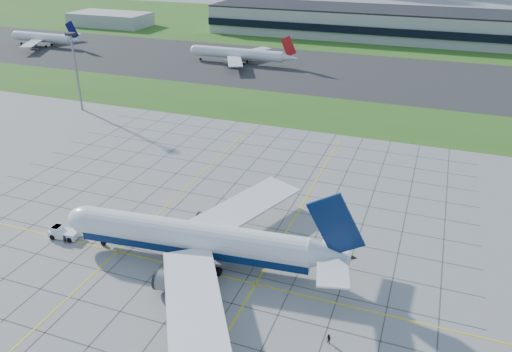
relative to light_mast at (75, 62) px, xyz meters
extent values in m
plane|color=gray|center=(70.00, -65.00, -16.18)|extent=(1400.00, 1400.00, 0.00)
cube|color=#2C5F1B|center=(70.00, 25.00, -16.16)|extent=(700.00, 35.00, 0.04)
cube|color=#383838|center=(70.00, 80.00, -16.15)|extent=(700.00, 75.00, 0.04)
cube|color=#2C5F1B|center=(70.00, 190.00, -16.16)|extent=(700.00, 145.00, 0.04)
cube|color=#474744|center=(22.00, -55.00, -16.17)|extent=(0.18, 130.00, 0.02)
cube|color=#474744|center=(30.00, -55.00, -16.17)|extent=(0.18, 130.00, 0.02)
cube|color=#474744|center=(38.00, -55.00, -16.17)|extent=(0.18, 130.00, 0.02)
cube|color=#474744|center=(46.00, -55.00, -16.17)|extent=(0.18, 130.00, 0.02)
cube|color=#474744|center=(54.00, -55.00, -16.17)|extent=(0.18, 130.00, 0.02)
cube|color=#474744|center=(62.00, -55.00, -16.17)|extent=(0.18, 130.00, 0.02)
cube|color=#474744|center=(70.00, -55.00, -16.17)|extent=(0.18, 130.00, 0.02)
cube|color=#474744|center=(78.00, -55.00, -16.17)|extent=(0.18, 130.00, 0.02)
cube|color=#474744|center=(86.00, -55.00, -16.17)|extent=(0.18, 130.00, 0.02)
cube|color=#474744|center=(94.00, -55.00, -16.17)|extent=(0.18, 130.00, 0.02)
cube|color=#474744|center=(102.00, -55.00, -16.17)|extent=(0.18, 130.00, 0.02)
cube|color=#474744|center=(110.00, -55.00, -16.17)|extent=(0.18, 130.00, 0.02)
cube|color=#474744|center=(118.00, -55.00, -16.17)|extent=(0.18, 130.00, 0.02)
cube|color=#474744|center=(70.00, -89.00, -16.17)|extent=(110.00, 0.18, 0.02)
cube|color=#474744|center=(70.00, -81.00, -16.17)|extent=(110.00, 0.18, 0.02)
cube|color=#474744|center=(70.00, -73.00, -16.17)|extent=(110.00, 0.18, 0.02)
cube|color=#474744|center=(70.00, -65.00, -16.17)|extent=(110.00, 0.18, 0.02)
cube|color=#474744|center=(70.00, -57.00, -16.17)|extent=(110.00, 0.18, 0.02)
cube|color=#474744|center=(70.00, -49.00, -16.17)|extent=(110.00, 0.18, 0.02)
cube|color=#474744|center=(70.00, -41.00, -16.17)|extent=(110.00, 0.18, 0.02)
cube|color=#474744|center=(70.00, -33.00, -16.17)|extent=(110.00, 0.18, 0.02)
cube|color=#474744|center=(70.00, -25.00, -16.17)|extent=(110.00, 0.18, 0.02)
cube|color=#474744|center=(70.00, -17.00, -16.17)|extent=(110.00, 0.18, 0.02)
cube|color=#474744|center=(70.00, -9.00, -16.17)|extent=(110.00, 0.18, 0.02)
cube|color=#474744|center=(70.00, -1.00, -16.17)|extent=(110.00, 0.18, 0.02)
cube|color=yellow|center=(70.00, -67.00, -16.16)|extent=(120.00, 0.25, 0.03)
cube|color=yellow|center=(60.00, -45.00, -16.16)|extent=(0.25, 100.00, 0.03)
cube|color=yellow|center=(88.00, -45.00, -16.16)|extent=(0.25, 100.00, 0.03)
cube|color=#B7B7B2|center=(110.00, 165.00, -8.68)|extent=(260.00, 42.00, 15.00)
cube|color=black|center=(110.00, 143.50, -9.18)|extent=(260.00, 1.00, 4.00)
cube|color=black|center=(110.00, 165.00, -0.78)|extent=(260.00, 42.00, 0.80)
cube|color=#B7B7B2|center=(-90.00, 145.00, -12.18)|extent=(50.00, 25.00, 8.00)
cylinder|color=gray|center=(0.00, 0.00, -3.68)|extent=(0.70, 0.70, 25.00)
cube|color=black|center=(0.00, 0.00, 9.02)|extent=(2.50, 2.50, 0.80)
cylinder|color=white|center=(75.16, -64.32, -10.99)|extent=(42.99, 9.62, 5.56)
cube|color=#071F4B|center=(75.16, -64.32, -12.75)|extent=(42.96, 9.25, 1.48)
ellipsoid|color=white|center=(53.93, -66.36, -10.99)|extent=(9.39, 6.39, 5.56)
cube|color=black|center=(51.90, -66.55, -10.52)|extent=(2.31, 3.15, 0.56)
cone|color=white|center=(99.63, -61.96, -10.71)|extent=(7.89, 5.97, 5.29)
cube|color=#071F4B|center=(100.09, -61.92, -4.50)|extent=(10.11, 1.43, 11.84)
cube|color=white|center=(79.28, -49.02, -11.92)|extent=(16.92, 27.25, 0.90)
cube|color=white|center=(82.12, -78.55, -11.92)|extent=(20.69, 26.51, 0.90)
cylinder|color=slate|center=(74.23, -54.62, -13.77)|extent=(6.34, 4.08, 3.52)
cylinder|color=slate|center=(76.10, -74.01, -13.77)|extent=(6.34, 4.08, 3.52)
cylinder|color=gray|center=(56.24, -66.14, -14.98)|extent=(0.36, 0.36, 2.41)
cylinder|color=black|center=(56.24, -66.14, -15.67)|extent=(1.06, 0.56, 1.02)
cylinder|color=black|center=(79.50, -60.92, -15.58)|extent=(1.31, 1.22, 1.21)
cylinder|color=black|center=(80.06, -66.83, -15.58)|extent=(1.31, 1.22, 1.21)
cube|color=white|center=(47.36, -66.49, -15.32)|extent=(5.96, 3.21, 1.34)
cube|color=white|center=(45.84, -66.64, -14.37)|extent=(1.91, 2.26, 1.05)
cube|color=black|center=(45.84, -66.64, -14.17)|extent=(1.71, 2.05, 0.67)
cube|color=gray|center=(51.45, -66.10, -15.61)|extent=(2.87, 0.45, 0.17)
cylinder|color=black|center=(45.34, -65.44, -15.66)|extent=(1.09, 0.58, 1.05)
cylinder|color=black|center=(45.57, -67.91, -15.66)|extent=(1.09, 0.58, 1.05)
cylinder|color=black|center=(49.14, -65.07, -15.66)|extent=(1.09, 0.58, 1.05)
cylinder|color=black|center=(49.38, -67.55, -15.66)|extent=(1.09, 0.58, 1.05)
imported|color=black|center=(48.70, -68.09, -15.30)|extent=(0.68, 0.77, 1.77)
imported|color=black|center=(102.85, -76.16, -15.33)|extent=(1.04, 1.01, 1.69)
cylinder|color=white|center=(-85.47, 79.14, -11.68)|extent=(34.94, 4.80, 4.80)
cube|color=#0A074D|center=(-66.05, 79.14, -6.68)|extent=(7.46, 0.40, 9.15)
cube|color=white|center=(-83.04, 90.14, -12.48)|extent=(13.89, 20.66, 0.40)
cube|color=white|center=(-83.04, 68.14, -12.48)|extent=(13.89, 20.66, 0.40)
cylinder|color=black|center=(-82.55, 81.34, -15.68)|extent=(1.00, 1.00, 1.00)
cylinder|color=black|center=(-82.55, 76.94, -15.68)|extent=(1.00, 1.00, 1.00)
cylinder|color=white|center=(24.78, 79.47, -11.68)|extent=(43.04, 4.80, 4.80)
cube|color=red|center=(48.69, 79.47, -6.68)|extent=(7.46, 0.40, 9.15)
cube|color=white|center=(27.77, 90.47, -12.48)|extent=(13.89, 20.66, 0.40)
cube|color=white|center=(27.77, 68.47, -12.48)|extent=(13.89, 20.66, 0.40)
cylinder|color=black|center=(28.37, 81.67, -15.68)|extent=(1.00, 1.00, 1.00)
cylinder|color=black|center=(28.37, 77.27, -15.68)|extent=(1.00, 1.00, 1.00)
camera|label=1|loc=(112.05, -131.50, 38.59)|focal=35.00mm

